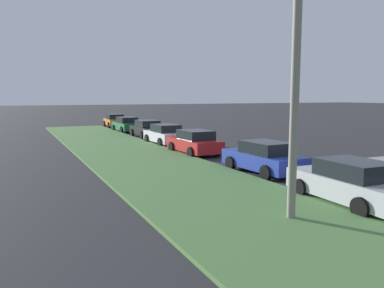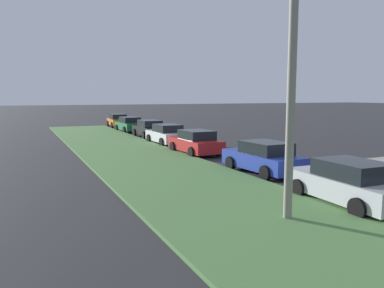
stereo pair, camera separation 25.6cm
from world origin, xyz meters
name	(u,v)px [view 2 (the right image)]	position (x,y,z in m)	size (l,w,h in m)	color
grass_median	(177,178)	(10.00, 7.90, 0.06)	(60.00, 6.00, 0.12)	#517F42
parked_car_silver	(349,183)	(4.06, 4.25, 0.72)	(4.35, 2.12, 1.47)	#B2B5BA
parked_car_blue	(264,158)	(9.57, 3.76, 0.72)	(4.39, 2.19, 1.47)	#23389E
parked_car_red	(196,142)	(16.20, 4.16, 0.72)	(4.35, 2.12, 1.47)	red
parked_car_white	(167,134)	(21.47, 4.05, 0.72)	(4.34, 2.10, 1.47)	silver
parked_car_black	(149,129)	(26.71, 3.69, 0.72)	(4.32, 2.05, 1.47)	black
parked_car_green	(129,125)	(32.26, 3.95, 0.72)	(4.37, 2.15, 1.47)	#1E6B38
parked_car_orange	(118,121)	(38.79, 3.54, 0.72)	(4.38, 2.17, 1.47)	orange
streetlight	(301,65)	(3.52, 6.84, 4.39)	(0.79, 2.86, 7.50)	gray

